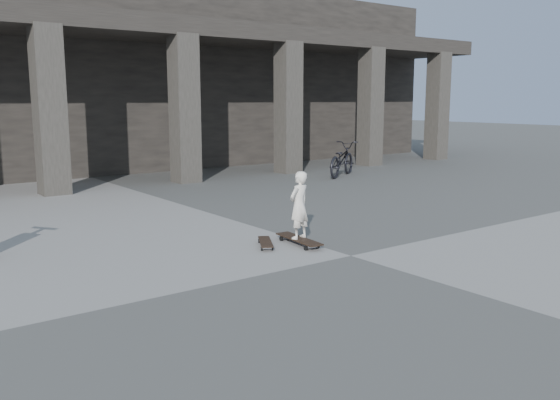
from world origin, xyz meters
TOP-DOWN VIEW (x-y plane):
  - ground at (0.00, 0.00)m, footprint 90.00×90.00m
  - colonnade at (-0.00, 13.77)m, footprint 28.00×8.82m
  - longboard at (-0.19, 0.99)m, footprint 0.34×1.05m
  - skateboard_spare at (-0.69, 1.21)m, footprint 0.52×0.72m
  - child at (-0.19, 0.99)m, footprint 0.44×0.34m
  - bicycle at (6.06, 6.81)m, footprint 2.02×1.53m

SIDE VIEW (x-z plane):
  - ground at x=0.00m, z-range 0.00..0.00m
  - skateboard_spare at x=-0.69m, z-range 0.02..0.11m
  - longboard at x=-0.19m, z-range 0.03..0.13m
  - bicycle at x=6.06m, z-range 0.00..1.02m
  - child at x=-0.19m, z-range 0.10..1.17m
  - colonnade at x=0.00m, z-range 0.03..6.03m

